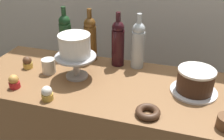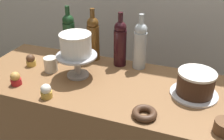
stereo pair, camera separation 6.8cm
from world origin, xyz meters
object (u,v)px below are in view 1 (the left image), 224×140
(wine_bottle_amber, at_px, (90,38))
(cupcake_vanilla, at_px, (47,94))
(white_layer_cake, at_px, (75,45))
(wine_bottle_clear, at_px, (138,44))
(wine_bottle_green, at_px, (66,35))
(cake_stand_pedestal, at_px, (76,62))
(cupcake_chocolate, at_px, (28,63))
(chocolate_round_cake, at_px, (195,80))
(cupcake_caramel, at_px, (14,82))
(donut_chocolate, at_px, (148,112))
(wine_bottle_dark_red, at_px, (118,42))
(coffee_cup_ceramic, at_px, (49,66))

(wine_bottle_amber, distance_m, cupcake_vanilla, 0.49)
(white_layer_cake, relative_size, wine_bottle_clear, 0.52)
(wine_bottle_green, xyz_separation_m, wine_bottle_clear, (0.46, -0.01, 0.00))
(cake_stand_pedestal, relative_size, cupcake_chocolate, 3.02)
(chocolate_round_cake, relative_size, cupcake_caramel, 2.46)
(cupcake_caramel, bearing_deg, wine_bottle_green, 77.04)
(wine_bottle_green, height_order, wine_bottle_clear, same)
(cake_stand_pedestal, height_order, donut_chocolate, cake_stand_pedestal)
(wine_bottle_dark_red, bearing_deg, white_layer_cake, -130.43)
(wine_bottle_green, relative_size, wine_bottle_amber, 1.00)
(wine_bottle_green, xyz_separation_m, cupcake_vanilla, (0.12, -0.47, -0.11))
(cake_stand_pedestal, bearing_deg, cupcake_caramel, -143.28)
(chocolate_round_cake, relative_size, wine_bottle_clear, 0.56)
(wine_bottle_clear, relative_size, donut_chocolate, 2.91)
(wine_bottle_green, relative_size, coffee_cup_ceramic, 3.83)
(wine_bottle_green, height_order, coffee_cup_ceramic, wine_bottle_green)
(coffee_cup_ceramic, bearing_deg, cake_stand_pedestal, 1.04)
(cake_stand_pedestal, bearing_deg, chocolate_round_cake, 2.44)
(chocolate_round_cake, xyz_separation_m, donut_chocolate, (-0.19, -0.25, -0.05))
(wine_bottle_dark_red, xyz_separation_m, donut_chocolate, (0.26, -0.43, -0.13))
(cupcake_vanilla, bearing_deg, cupcake_chocolate, 136.73)
(cake_stand_pedestal, relative_size, chocolate_round_cake, 1.23)
(white_layer_cake, relative_size, wine_bottle_green, 0.52)
(cupcake_caramel, bearing_deg, donut_chocolate, -2.15)
(wine_bottle_green, distance_m, cupcake_chocolate, 0.29)
(chocolate_round_cake, distance_m, wine_bottle_clear, 0.39)
(wine_bottle_amber, relative_size, wine_bottle_clear, 1.00)
(wine_bottle_amber, distance_m, cupcake_chocolate, 0.40)
(cupcake_chocolate, bearing_deg, chocolate_round_cake, 0.83)
(wine_bottle_dark_red, bearing_deg, cake_stand_pedestal, -130.43)
(wine_bottle_dark_red, xyz_separation_m, wine_bottle_clear, (0.12, 0.01, 0.00))
(chocolate_round_cake, height_order, coffee_cup_ceramic, chocolate_round_cake)
(white_layer_cake, bearing_deg, cupcake_caramel, -143.28)
(chocolate_round_cake, xyz_separation_m, cupcake_vanilla, (-0.68, -0.27, -0.03))
(white_layer_cake, bearing_deg, wine_bottle_amber, 90.27)
(cake_stand_pedestal, distance_m, cupcake_caramel, 0.33)
(wine_bottle_clear, distance_m, cupcake_chocolate, 0.66)
(wine_bottle_green, height_order, donut_chocolate, wine_bottle_green)
(coffee_cup_ceramic, bearing_deg, cupcake_chocolate, 173.88)
(wine_bottle_amber, height_order, wine_bottle_clear, same)
(wine_bottle_dark_red, height_order, coffee_cup_ceramic, wine_bottle_dark_red)
(wine_bottle_green, xyz_separation_m, donut_chocolate, (0.60, -0.45, -0.13))
(wine_bottle_green, relative_size, donut_chocolate, 2.91)
(wine_bottle_clear, distance_m, cupcake_vanilla, 0.59)
(chocolate_round_cake, xyz_separation_m, wine_bottle_clear, (-0.33, 0.19, 0.07))
(chocolate_round_cake, height_order, donut_chocolate, chocolate_round_cake)
(wine_bottle_amber, bearing_deg, wine_bottle_clear, -2.52)
(white_layer_cake, distance_m, wine_bottle_amber, 0.23)
(cake_stand_pedestal, xyz_separation_m, coffee_cup_ceramic, (-0.17, -0.00, -0.05))
(wine_bottle_green, bearing_deg, white_layer_cake, -53.94)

